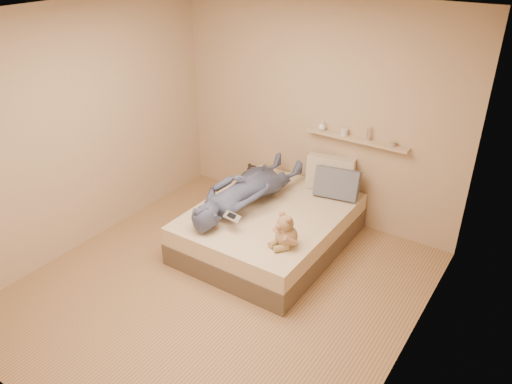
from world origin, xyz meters
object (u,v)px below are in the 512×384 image
Objects in this scene: game_console at (232,217)px; dark_plush at (253,177)px; teddy_bear at (285,233)px; person at (246,189)px; pillow_grey at (337,183)px; bed at (270,228)px; pillow_cream at (330,173)px; wall_shelf at (356,139)px.

game_console is 1.01m from dark_plush.
person is (-0.78, 0.47, 0.05)m from teddy_bear.
teddy_bear is 1.20m from pillow_grey.
pillow_grey is at bearing 56.33° from bed.
game_console is 0.12× the size of person.
bed is 0.52m from person.
dark_plush is (-0.48, 0.37, 0.35)m from bed.
game_console is (-0.10, -0.56, 0.39)m from bed.
pillow_cream is 1.10× the size of pillow_grey.
teddy_bear is 1.31m from dark_plush.
bed is 9.80× the size of game_console.
bed is 1.16× the size of person.
dark_plush is at bearing -152.44° from wall_shelf.
pillow_cream is at bearing 137.41° from pillow_grey.
person is at bearing 109.99° from game_console.
pillow_grey is 0.42× the size of wall_shelf.
wall_shelf reaches higher than dark_plush.
dark_plush reaches higher than game_console.
person is at bearing -65.14° from dark_plush.
game_console is 0.35× the size of pillow_cream.
person reaches higher than bed.
pillow_grey is at bearing 65.86° from game_console.
pillow_grey is at bearing -112.40° from wall_shelf.
pillow_grey is 1.05m from person.
pillow_cream is 0.52m from wall_shelf.
pillow_grey is (0.94, 0.32, 0.05)m from dark_plush.
teddy_bear is 1.35m from pillow_cream.
wall_shelf is (0.24, 0.08, 0.45)m from pillow_cream.
wall_shelf reaches higher than person.
game_console is 0.53× the size of teddy_bear.
pillow_grey is (-0.03, 1.20, 0.02)m from teddy_bear.
bed is 0.69m from game_console.
wall_shelf is (0.09, 0.22, 0.48)m from pillow_grey.
wall_shelf is at bearing 58.82° from bed.
dark_plush is at bearing -161.25° from pillow_grey.
teddy_bear is 0.22× the size of person.
pillow_cream is (0.79, 0.46, 0.08)m from dark_plush.
pillow_cream reaches higher than teddy_bear.
teddy_bear is 0.92m from person.
game_console is 1.68m from wall_shelf.
teddy_bear is at bearing -45.94° from bed.
teddy_bear is 1.50m from wall_shelf.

